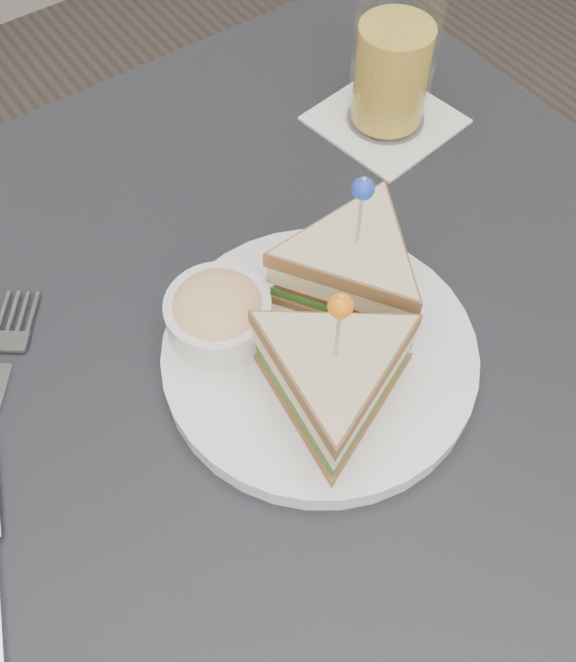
# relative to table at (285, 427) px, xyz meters

# --- Properties ---
(ground_plane) EXTENTS (3.50, 3.50, 0.00)m
(ground_plane) POSITION_rel_table_xyz_m (0.00, 0.00, -0.67)
(ground_plane) COLOR #3F3833
(table) EXTENTS (0.80, 0.80, 0.75)m
(table) POSITION_rel_table_xyz_m (0.00, 0.00, 0.00)
(table) COLOR black
(table) RESTS_ON ground
(plate_meal) EXTENTS (0.28, 0.27, 0.14)m
(plate_meal) POSITION_rel_table_xyz_m (0.04, 0.00, 0.12)
(plate_meal) COLOR white
(plate_meal) RESTS_ON table
(drink_set) EXTENTS (0.14, 0.14, 0.16)m
(drink_set) POSITION_rel_table_xyz_m (0.25, 0.18, 0.15)
(drink_set) COLOR white
(drink_set) RESTS_ON table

